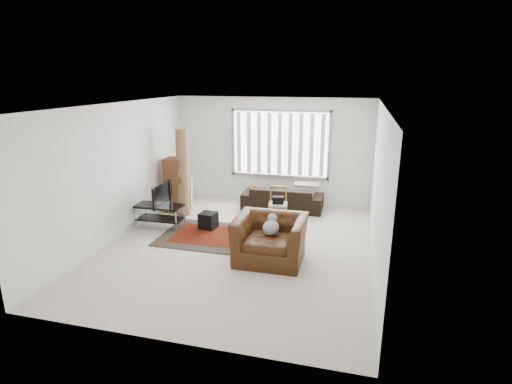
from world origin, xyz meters
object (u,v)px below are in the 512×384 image
at_px(moving_boxes, 176,187).
at_px(side_chair, 278,202).
at_px(sofa, 283,195).
at_px(tv_stand, 160,211).
at_px(armchair, 270,236).

height_order(moving_boxes, side_chair, moving_boxes).
distance_m(moving_boxes, sofa, 2.61).
relative_size(tv_stand, moving_boxes, 0.78).
height_order(sofa, armchair, armchair).
height_order(tv_stand, side_chair, side_chair).
distance_m(tv_stand, armchair, 2.83).
height_order(tv_stand, sofa, sofa).
relative_size(moving_boxes, armchair, 1.06).
height_order(sofa, side_chair, side_chair).
distance_m(moving_boxes, armchair, 3.50).
bearing_deg(armchair, tv_stand, 159.84).
relative_size(tv_stand, sofa, 0.52).
xyz_separation_m(tv_stand, moving_boxes, (-0.14, 1.13, 0.24)).
bearing_deg(moving_boxes, armchair, -36.74).
bearing_deg(side_chair, tv_stand, -165.52).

